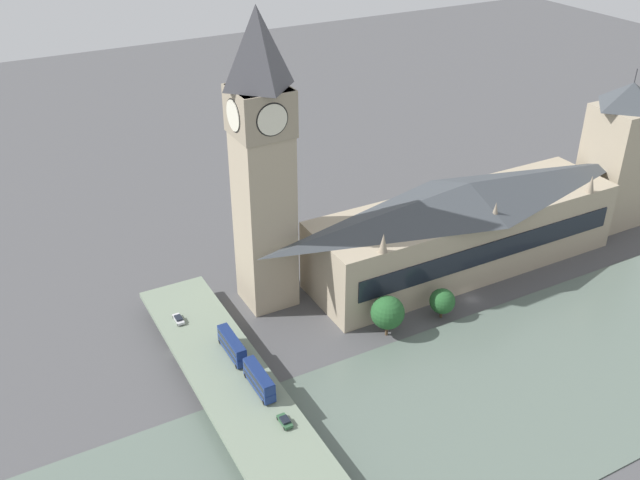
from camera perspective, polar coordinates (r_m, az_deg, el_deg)
ground_plane at (r=194.23m, az=12.04°, el=-4.62°), size 600.00×600.00×0.00m
river_water at (r=175.95m, az=18.89°, el=-9.78°), size 54.05×360.00×0.30m
parliament_hall at (r=201.79m, az=11.52°, el=1.13°), size 24.40×90.85×25.96m
clock_tower at (r=170.93m, az=-4.66°, el=6.55°), size 13.63×13.63×76.04m
victoria_tower at (r=236.54m, az=22.75°, el=6.31°), size 16.41×16.41×49.11m
road_bridge at (r=139.85m, az=-2.41°, el=-17.90°), size 140.09×16.78×5.19m
double_decker_bus_lead at (r=152.92m, az=-4.89°, el=-11.03°), size 11.29×2.62×4.91m
double_decker_bus_mid at (r=162.52m, az=-7.05°, el=-8.34°), size 11.73×2.51×4.86m
car_northbound_lead at (r=175.96m, az=-11.25°, el=-6.21°), size 4.46×1.76×1.30m
car_northbound_mid at (r=146.37m, az=-2.84°, el=-14.27°), size 4.16×1.82×1.35m
tree_embankment_near at (r=183.04m, az=9.76°, el=-4.85°), size 6.54×6.54×8.18m
tree_embankment_mid at (r=174.05m, az=5.43°, el=-5.80°), size 8.34×8.34×10.88m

